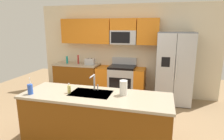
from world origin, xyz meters
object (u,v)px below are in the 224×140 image
Objects in this scene: soap_dispenser at (69,89)px; paper_towel_roll at (123,88)px; sink_faucet at (94,81)px; refrigerator at (174,68)px; toaster at (90,62)px; pepper_mill at (78,59)px; bottle_teal at (67,60)px; drink_cup_blue at (30,89)px; range_oven at (121,81)px.

paper_towel_roll is (0.89, 0.14, 0.05)m from soap_dispenser.
sink_faucet reaches higher than soap_dispenser.
sink_faucet is at bearing -123.88° from refrigerator.
toaster is 0.40m from pepper_mill.
sink_faucet is 1.17× the size of paper_towel_roll.
drink_cup_blue is at bearing -74.70° from bottle_teal.
refrigerator is 6.56× the size of sink_faucet.
paper_towel_roll is at bearing 13.53° from drink_cup_blue.
range_oven is 2.27m from sink_faucet.
toaster is at bearing -176.70° from range_oven.
drink_cup_blue is at bearing -109.71° from range_oven.
drink_cup_blue is (-0.94, -2.63, 0.54)m from range_oven.
pepper_mill is at bearing 178.54° from refrigerator.
refrigerator is 7.15× the size of pepper_mill.
pepper_mill is at bearing 8.50° from bottle_teal.
refrigerator is (1.42, -0.07, 0.48)m from range_oven.
refrigerator reaches higher than pepper_mill.
sink_faucet reaches higher than toaster.
pepper_mill is at bearing 97.87° from drink_cup_blue.
soap_dispenser is at bearing -61.32° from bottle_teal.
soap_dispenser is at bearing -127.11° from refrigerator.
pepper_mill reaches higher than range_oven.
sink_faucet is 0.99× the size of drink_cup_blue.
pepper_mill reaches higher than bottle_teal.
sink_faucet is (0.91, -2.13, 0.08)m from toaster.
soap_dispenser is at bearing -76.67° from toaster.
drink_cup_blue reaches higher than bottle_teal.
drink_cup_blue reaches higher than paper_towel_roll.
refrigerator is at bearing -1.46° from pepper_mill.
range_oven is 4.82× the size of sink_faucet.
refrigerator is 7.71× the size of paper_towel_roll.
range_oven is 5.67× the size of paper_towel_roll.
pepper_mill is at bearing 120.93° from sink_faucet.
bottle_teal is at bearing -179.93° from toaster.
drink_cup_blue is (0.36, -2.62, -0.04)m from pepper_mill.
pepper_mill is 2.65m from drink_cup_blue.
toaster reaches higher than soap_dispenser.
soap_dispenser is (0.95, -2.41, -0.06)m from pepper_mill.
range_oven is 2.50m from soap_dispenser.
toaster is at bearing 103.33° from soap_dispenser.
paper_towel_roll reaches higher than bottle_teal.
bottle_teal is at bearing -178.14° from range_oven.
drink_cup_blue reaches higher than sink_faucet.
refrigerator is at bearing -0.35° from bottle_teal.
drink_cup_blue is at bearing -132.75° from refrigerator.
drink_cup_blue is at bearing -160.30° from soap_dispenser.
sink_faucet is at bearing 33.17° from soap_dispenser.
bottle_teal is 0.90× the size of paper_towel_roll.
sink_faucet reaches higher than paper_towel_roll.
soap_dispenser is 0.71× the size of paper_towel_roll.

